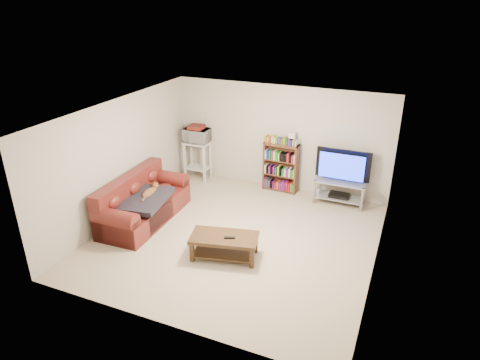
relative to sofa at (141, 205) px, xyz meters
The scene contains 19 objects.
floor 2.07m from the sofa, ahead, with size 5.00×5.00×0.00m, color beige.
ceiling 2.92m from the sofa, ahead, with size 5.00×5.00×0.00m, color white.
wall_back 3.42m from the sofa, 51.71° to the left, with size 5.00×5.00×0.00m, color beige.
wall_front 3.28m from the sofa, 49.61° to the right, with size 5.00×5.00×0.00m, color beige.
wall_left 0.99m from the sofa, 168.34° to the left, with size 5.00×5.00×0.00m, color beige.
wall_right 4.63m from the sofa, ahead, with size 5.00×5.00×0.00m, color beige.
sofa is the anchor object (origin of this frame).
blanket 0.32m from the sofa, 36.55° to the right, with size 0.83×1.07×0.10m, color black.
cat 0.34m from the sofa, 16.75° to the left, with size 0.23×0.59×0.18m, color brown, non-canonical shape.
coffee_table 2.19m from the sofa, 15.48° to the right, with size 1.25×0.82×0.42m.
remote 2.31m from the sofa, 15.39° to the right, with size 0.19×0.05×0.02m, color black.
tv_stand 4.20m from the sofa, 32.51° to the left, with size 1.07×0.48×0.54m.
television 4.24m from the sofa, 32.51° to the left, with size 1.15×0.15×0.67m, color black.
dvd_player 4.20m from the sofa, 32.51° to the left, with size 0.43×0.30×0.06m, color black.
bookshelf 3.23m from the sofa, 48.02° to the left, with size 0.81×0.29×1.15m.
shelf_clutter 3.42m from the sofa, 46.86° to the left, with size 0.59×0.19×0.28m.
microwave_stand 2.25m from the sofa, 87.44° to the left, with size 0.61×0.45×0.96m.
microwave 2.37m from the sofa, 87.44° to the left, with size 0.59×0.40×0.33m, color silver.
game_boxes 2.44m from the sofa, 87.44° to the left, with size 0.35×0.31×0.05m, color maroon.
Camera 1 is at (2.76, -6.36, 4.27)m, focal length 32.00 mm.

